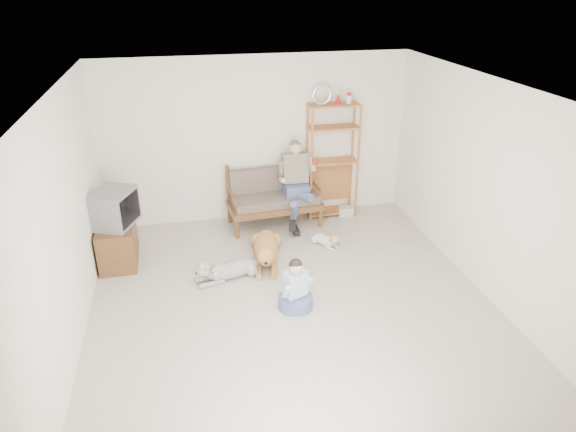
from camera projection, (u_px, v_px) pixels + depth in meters
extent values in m
plane|color=beige|center=(293.00, 306.00, 6.48)|extent=(5.50, 5.50, 0.00)
plane|color=silver|center=(294.00, 90.00, 5.33)|extent=(5.50, 5.50, 0.00)
plane|color=silver|center=(256.00, 140.00, 8.33)|extent=(5.00, 0.00, 5.00)
plane|color=silver|center=(383.00, 373.00, 3.47)|extent=(5.00, 0.00, 5.00)
plane|color=silver|center=(64.00, 229.00, 5.43)|extent=(0.00, 5.50, 5.50)
plane|color=silver|center=(489.00, 191.00, 6.38)|extent=(0.00, 5.50, 5.50)
cube|color=brown|center=(275.00, 205.00, 8.43)|extent=(1.55, 0.82, 0.10)
cube|color=brown|center=(275.00, 199.00, 8.38)|extent=(1.43, 0.71, 0.13)
cube|color=brown|center=(272.00, 180.00, 8.50)|extent=(1.39, 0.24, 0.45)
cylinder|color=brown|center=(271.00, 168.00, 8.46)|extent=(1.40, 0.17, 0.05)
cylinder|color=brown|center=(235.00, 228.00, 8.12)|extent=(0.07, 0.07, 0.30)
cylinder|color=brown|center=(230.00, 195.00, 8.51)|extent=(0.07, 0.07, 0.95)
cylinder|color=brown|center=(320.00, 220.00, 8.39)|extent=(0.07, 0.07, 0.30)
cylinder|color=brown|center=(311.00, 188.00, 8.78)|extent=(0.07, 0.07, 0.95)
cube|color=#4E5E8F|center=(296.00, 189.00, 8.39)|extent=(0.39, 0.37, 0.19)
cube|color=gray|center=(295.00, 168.00, 8.33)|extent=(0.40, 0.28, 0.51)
sphere|color=tan|center=(295.00, 148.00, 8.16)|extent=(0.20, 0.20, 0.20)
sphere|color=#524E49|center=(295.00, 146.00, 8.16)|extent=(0.18, 0.18, 0.18)
cylinder|color=red|center=(314.00, 161.00, 8.12)|extent=(0.07, 0.07, 0.09)
cube|color=#B56E39|center=(334.00, 105.00, 8.15)|extent=(0.82, 0.33, 0.03)
torus|color=silver|center=(322.00, 95.00, 8.04)|extent=(0.33, 0.05, 0.33)
cone|color=red|center=(338.00, 99.00, 8.12)|extent=(0.11, 0.11, 0.17)
cylinder|color=#B56E39|center=(311.00, 166.00, 8.34)|extent=(0.04, 0.04, 1.93)
cylinder|color=#B56E39|center=(307.00, 160.00, 8.62)|extent=(0.04, 0.04, 1.93)
cylinder|color=#B56E39|center=(358.00, 163.00, 8.49)|extent=(0.04, 0.04, 1.93)
cylinder|color=#B56E39|center=(352.00, 157.00, 8.77)|extent=(0.04, 0.04, 1.93)
cube|color=silver|center=(346.00, 211.00, 8.86)|extent=(0.28, 0.23, 0.16)
cube|color=brown|center=(118.00, 243.00, 7.37)|extent=(0.52, 0.91, 0.60)
cube|color=brown|center=(99.00, 252.00, 7.13)|extent=(0.03, 0.40, 0.50)
cube|color=brown|center=(102.00, 237.00, 7.51)|extent=(0.03, 0.40, 0.50)
cube|color=slate|center=(113.00, 208.00, 7.11)|extent=(0.69, 0.76, 0.51)
cube|color=black|center=(130.00, 209.00, 7.07)|extent=(0.22, 0.49, 0.41)
cube|color=white|center=(184.00, 206.00, 8.53)|extent=(0.12, 0.02, 0.08)
ellipsoid|color=#B4733E|center=(266.00, 247.00, 7.54)|extent=(0.51, 1.03, 0.31)
sphere|color=#B4733E|center=(266.00, 256.00, 7.27)|extent=(0.31, 0.31, 0.31)
sphere|color=#B4733E|center=(266.00, 256.00, 6.99)|extent=(0.24, 0.24, 0.24)
ellipsoid|color=#B4733E|center=(266.00, 262.00, 6.90)|extent=(0.14, 0.19, 0.09)
cylinder|color=#B4733E|center=(266.00, 237.00, 8.02)|extent=(0.12, 0.40, 0.05)
ellipsoid|color=#B4733E|center=(260.00, 256.00, 7.01)|extent=(0.07, 0.08, 0.12)
ellipsoid|color=#B4733E|center=(272.00, 255.00, 7.01)|extent=(0.07, 0.08, 0.12)
ellipsoid|color=white|center=(233.00, 269.00, 7.06)|extent=(0.82, 0.47, 0.23)
sphere|color=white|center=(217.00, 272.00, 6.95)|extent=(0.23, 0.23, 0.23)
sphere|color=white|center=(203.00, 270.00, 6.82)|extent=(0.20, 0.20, 0.20)
ellipsoid|color=white|center=(197.00, 273.00, 6.79)|extent=(0.16, 0.12, 0.08)
cylinder|color=white|center=(259.00, 267.00, 7.25)|extent=(0.27, 0.21, 0.04)
ellipsoid|color=white|center=(203.00, 267.00, 6.89)|extent=(0.07, 0.06, 0.10)
ellipsoid|color=white|center=(206.00, 272.00, 6.78)|extent=(0.07, 0.06, 0.10)
ellipsoid|color=white|center=(324.00, 240.00, 7.91)|extent=(0.36, 0.44, 0.16)
sphere|color=white|center=(329.00, 242.00, 7.83)|extent=(0.16, 0.16, 0.16)
sphere|color=tan|center=(335.00, 240.00, 7.73)|extent=(0.15, 0.15, 0.15)
ellipsoid|color=tan|center=(338.00, 243.00, 7.69)|extent=(0.11, 0.12, 0.06)
cylinder|color=white|center=(314.00, 238.00, 8.07)|extent=(0.14, 0.12, 0.03)
cone|color=tan|center=(332.00, 238.00, 7.69)|extent=(0.04, 0.04, 0.05)
cone|color=tan|center=(336.00, 236.00, 7.75)|extent=(0.04, 0.04, 0.05)
torus|color=red|center=(334.00, 240.00, 7.75)|extent=(0.14, 0.14, 0.02)
cylinder|color=#4E5E8F|center=(295.00, 302.00, 6.43)|extent=(0.43, 0.43, 0.16)
cube|color=silver|center=(295.00, 283.00, 6.33)|extent=(0.32, 0.27, 0.34)
sphere|color=tan|center=(296.00, 268.00, 6.21)|extent=(0.18, 0.18, 0.18)
sphere|color=black|center=(296.00, 265.00, 6.21)|extent=(0.17, 0.17, 0.17)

